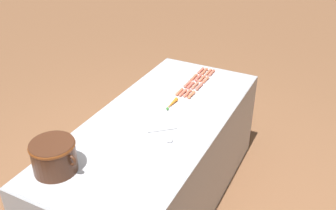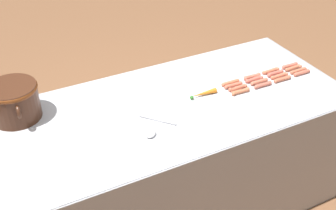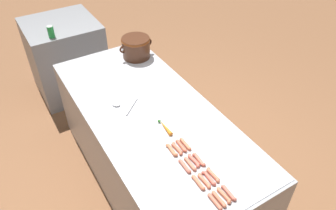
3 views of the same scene
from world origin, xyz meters
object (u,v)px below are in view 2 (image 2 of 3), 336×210
object	(u,v)px
hot_dog_10	(254,79)
hot_dog_14	(252,77)
hot_dog_5	(279,76)
carrot	(203,94)
bean_pot	(14,100)
serving_spoon	(153,129)
hot_dog_4	(298,71)
hot_dog_0	(302,73)
hot_dog_11	(234,85)
hot_dog_12	(290,66)
hot_dog_6	(259,82)
hot_dog_13	(271,71)
hot_dog_15	(230,83)
hot_dog_3	(241,91)
hot_dog_8	(293,68)
hot_dog_1	(282,79)
hot_dog_2	(263,85)
hot_dog_7	(238,88)
hot_dog_9	(276,73)

from	to	relation	value
hot_dog_10	hot_dog_14	world-z (taller)	same
hot_dog_5	carrot	world-z (taller)	carrot
bean_pot	serving_spoon	distance (m)	0.78
hot_dog_14	hot_dog_4	bearing A→B (deg)	-103.65
hot_dog_0	hot_dog_11	bearing A→B (deg)	81.32
hot_dog_12	hot_dog_6	bearing A→B (deg)	103.35
hot_dog_13	hot_dog_14	distance (m)	0.15
hot_dog_14	hot_dog_15	distance (m)	0.17
hot_dog_4	hot_dog_12	world-z (taller)	same
hot_dog_3	hot_dog_13	bearing A→B (deg)	-70.09
hot_dog_0	hot_dog_8	xyz separation A→B (m)	(0.07, 0.01, 0.00)
hot_dog_0	hot_dog_12	xyz separation A→B (m)	(0.11, 0.01, 0.00)
bean_pot	hot_dog_1	bearing A→B (deg)	-103.12
hot_dog_8	serving_spoon	distance (m)	1.12
hot_dog_6	serving_spoon	world-z (taller)	hot_dog_6
carrot	hot_dog_13	bearing A→B (deg)	-85.82
hot_dog_2	hot_dog_15	xyz separation A→B (m)	(0.11, 0.17, 0.00)
serving_spoon	bean_pot	bearing A→B (deg)	53.91
hot_dog_2	hot_dog_3	distance (m)	0.17
hot_dog_7	hot_dog_12	size ratio (longest dim) A/B	1.00
hot_dog_12	carrot	world-z (taller)	carrot
hot_dog_3	hot_dog_5	distance (m)	0.33
hot_dog_14	hot_dog_15	xyz separation A→B (m)	(0.00, 0.17, 0.00)
serving_spoon	hot_dog_9	bearing A→B (deg)	-80.24
hot_dog_12	hot_dog_7	bearing A→B (deg)	98.93
hot_dog_0	hot_dog_6	size ratio (longest dim) A/B	1.00
hot_dog_12	hot_dog_13	xyz separation A→B (m)	(0.00, 0.16, 0.00)
hot_dog_5	hot_dog_9	xyz separation A→B (m)	(0.04, 0.00, 0.00)
hot_dog_2	hot_dog_12	distance (m)	0.33
bean_pot	serving_spoon	bearing A→B (deg)	-126.09
hot_dog_0	hot_dog_14	xyz separation A→B (m)	(0.11, 0.32, 0.00)
hot_dog_2	serving_spoon	size ratio (longest dim) A/B	0.58
hot_dog_8	carrot	xyz separation A→B (m)	(-0.00, 0.70, 0.00)
hot_dog_9	serving_spoon	bearing A→B (deg)	99.76
hot_dog_5	hot_dog_14	world-z (taller)	same
hot_dog_15	hot_dog_8	bearing A→B (deg)	-94.31
hot_dog_0	hot_dog_13	bearing A→B (deg)	55.72
hot_dog_1	hot_dog_5	world-z (taller)	same
hot_dog_0	hot_dog_5	distance (m)	0.16
hot_dog_3	hot_dog_5	size ratio (longest dim) A/B	1.00
hot_dog_3	hot_dog_15	world-z (taller)	same
hot_dog_5	hot_dog_8	size ratio (longest dim) A/B	1.00
hot_dog_2	hot_dog_6	size ratio (longest dim) A/B	1.00
carrot	hot_dog_15	bearing A→B (deg)	-80.64
hot_dog_2	hot_dog_13	world-z (taller)	same
hot_dog_10	hot_dog_12	xyz separation A→B (m)	(0.04, -0.32, 0.00)
hot_dog_0	hot_dog_4	bearing A→B (deg)	1.52
hot_dog_5	hot_dog_0	bearing A→B (deg)	-102.77
hot_dog_3	hot_dog_9	xyz separation A→B (m)	(0.07, -0.33, 0.00)
hot_dog_14	carrot	size ratio (longest dim) A/B	0.73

